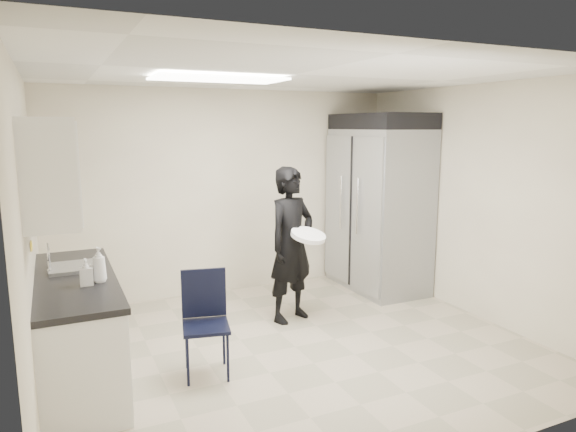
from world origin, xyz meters
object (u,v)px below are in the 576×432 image
lower_counter (78,331)px  folding_chair (206,327)px  commercial_fridge (379,210)px  man_tuxedo (291,245)px

lower_counter → folding_chair: 1.08m
commercial_fridge → man_tuxedo: bearing=-159.5°
folding_chair → man_tuxedo: bearing=47.8°
commercial_fridge → man_tuxedo: (-1.55, -0.58, -0.19)m
commercial_fridge → lower_counter: bearing=-164.1°
man_tuxedo → commercial_fridge: bearing=0.1°
lower_counter → commercial_fridge: bearing=15.9°
man_tuxedo → folding_chair: bearing=-164.7°
commercial_fridge → folding_chair: size_ratio=2.39×
lower_counter → commercial_fridge: size_ratio=0.90×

